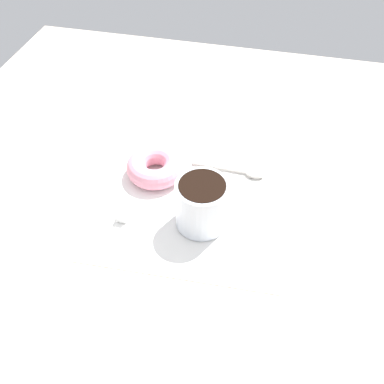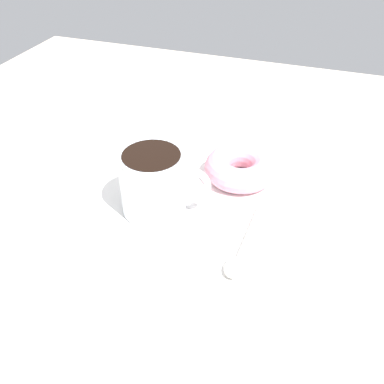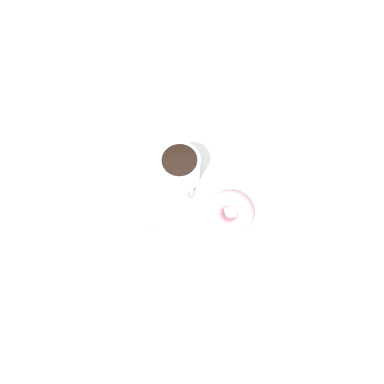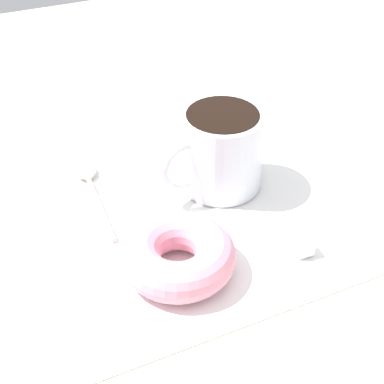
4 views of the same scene
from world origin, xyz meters
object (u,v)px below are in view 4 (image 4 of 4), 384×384
spoon (89,181)px  sugar_cube (303,246)px  donut (178,256)px  coffee_cup (220,149)px

spoon → sugar_cube: (16.18, -18.77, 0.44)cm
donut → sugar_cube: donut is taller
donut → spoon: 16.96cm
spoon → donut: bearing=-76.1°
coffee_cup → spoon: 14.98cm
coffee_cup → sugar_cube: bearing=-77.9°
spoon → sugar_cube: 24.78cm
coffee_cup → sugar_cube: coffee_cup is taller
donut → spoon: donut is taller
donut → spoon: bearing=103.9°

